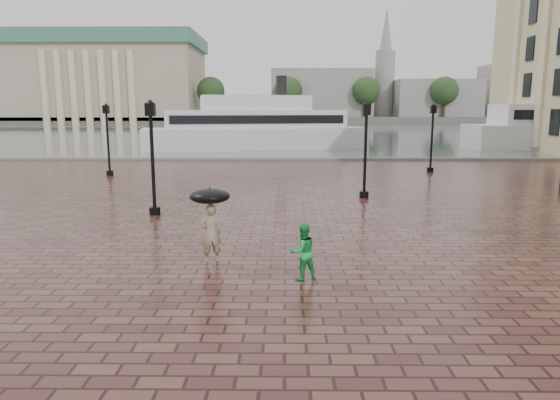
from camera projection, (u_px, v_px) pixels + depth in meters
name	position (u px, v px, depth m)	size (l,w,h in m)	color
ground	(322.00, 317.00, 10.11)	(300.00, 300.00, 0.00)	#3B1B1B
harbour_water	(289.00, 130.00, 100.62)	(240.00, 240.00, 0.00)	#4A535A
quay_edge	(295.00, 160.00, 41.59)	(80.00, 0.60, 0.30)	slate
far_shore	(288.00, 119.00, 167.34)	(300.00, 60.00, 2.00)	#4C4C47
museum	(106.00, 77.00, 150.50)	(57.00, 32.50, 26.00)	gray
distant_skyline	(442.00, 92.00, 155.45)	(102.50, 22.00, 33.00)	gray
far_trees	(288.00, 91.00, 144.19)	(188.00, 8.00, 13.50)	#2D2119
street_lamps	(272.00, 144.00, 26.92)	(21.44, 14.44, 4.40)	black
adult_pedestrian	(211.00, 233.00, 13.62)	(0.60, 0.39, 1.63)	gray
child_pedestrian	(303.00, 252.00, 12.24)	(0.69, 0.54, 1.42)	green
ferry_near	(256.00, 127.00, 52.63)	(23.95, 10.38, 7.64)	silver
umbrella	(210.00, 196.00, 13.43)	(1.10, 1.10, 1.13)	black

